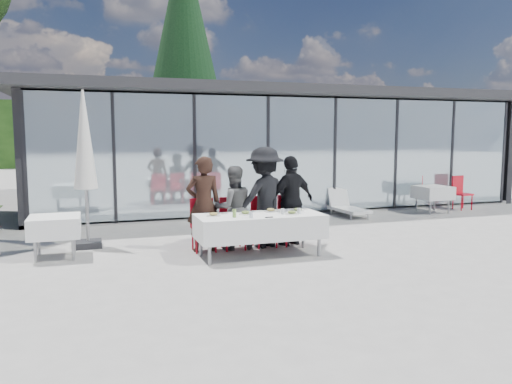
# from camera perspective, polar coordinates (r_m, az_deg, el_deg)

# --- Properties ---
(ground) EXTENTS (90.00, 90.00, 0.00)m
(ground) POSITION_cam_1_polar(r_m,az_deg,el_deg) (9.22, 3.72, -7.01)
(ground) COLOR gray
(ground) RESTS_ON ground
(pavilion) EXTENTS (14.80, 8.80, 3.44)m
(pavilion) POSITION_cam_1_polar(r_m,az_deg,el_deg) (17.33, -0.21, 6.49)
(pavilion) COLOR gray
(pavilion) RESTS_ON ground
(treeline) EXTENTS (62.50, 2.00, 4.40)m
(treeline) POSITION_cam_1_polar(r_m,az_deg,el_deg) (36.34, -16.21, 6.33)
(treeline) COLOR #173310
(treeline) RESTS_ON ground
(dining_table) EXTENTS (2.26, 0.96, 0.75)m
(dining_table) POSITION_cam_1_polar(r_m,az_deg,el_deg) (8.92, 0.44, -3.93)
(dining_table) COLOR white
(dining_table) RESTS_ON ground
(diner_a) EXTENTS (0.67, 0.67, 1.77)m
(diner_a) POSITION_cam_1_polar(r_m,az_deg,el_deg) (9.27, -6.01, -1.39)
(diner_a) COLOR black
(diner_a) RESTS_ON ground
(diner_chair_a) EXTENTS (0.44, 0.44, 0.97)m
(diner_chair_a) POSITION_cam_1_polar(r_m,az_deg,el_deg) (9.40, -6.09, -3.43)
(diner_chair_a) COLOR red
(diner_chair_a) RESTS_ON ground
(diner_b) EXTENTS (0.78, 0.78, 1.58)m
(diner_b) POSITION_cam_1_polar(r_m,az_deg,el_deg) (9.42, -2.62, -1.82)
(diner_b) COLOR #515151
(diner_b) RESTS_ON ground
(diner_chair_b) EXTENTS (0.44, 0.44, 0.97)m
(diner_chair_b) POSITION_cam_1_polar(r_m,az_deg,el_deg) (9.53, -2.74, -3.26)
(diner_chair_b) COLOR red
(diner_chair_b) RESTS_ON ground
(diner_c) EXTENTS (1.57, 1.57, 1.93)m
(diner_c) POSITION_cam_1_polar(r_m,az_deg,el_deg) (9.58, 0.99, -0.62)
(diner_c) COLOR black
(diner_c) RESTS_ON ground
(diner_chair_c) EXTENTS (0.44, 0.44, 0.97)m
(diner_chair_c) POSITION_cam_1_polar(r_m,az_deg,el_deg) (9.72, 0.83, -3.06)
(diner_chair_c) COLOR red
(diner_chair_c) RESTS_ON ground
(diner_d) EXTENTS (1.30, 1.30, 1.76)m
(diner_d) POSITION_cam_1_polar(r_m,az_deg,el_deg) (9.79, 4.09, -0.98)
(diner_d) COLOR black
(diner_d) RESTS_ON ground
(diner_chair_d) EXTENTS (0.44, 0.44, 0.97)m
(diner_chair_d) POSITION_cam_1_polar(r_m,az_deg,el_deg) (9.91, 3.90, -2.89)
(diner_chair_d) COLOR red
(diner_chair_d) RESTS_ON ground
(plate_a) EXTENTS (0.25, 0.25, 0.07)m
(plate_a) POSITION_cam_1_polar(r_m,az_deg,el_deg) (8.72, -4.88, -2.59)
(plate_a) COLOR white
(plate_a) RESTS_ON dining_table
(plate_b) EXTENTS (0.25, 0.25, 0.07)m
(plate_b) POSITION_cam_1_polar(r_m,az_deg,el_deg) (8.88, -1.20, -2.42)
(plate_b) COLOR white
(plate_b) RESTS_ON dining_table
(plate_c) EXTENTS (0.25, 0.25, 0.07)m
(plate_c) POSITION_cam_1_polar(r_m,az_deg,el_deg) (9.18, 1.71, -2.12)
(plate_c) COLOR white
(plate_c) RESTS_ON dining_table
(plate_d) EXTENTS (0.25, 0.25, 0.07)m
(plate_d) POSITION_cam_1_polar(r_m,az_deg,el_deg) (9.25, 4.81, -2.07)
(plate_d) COLOR white
(plate_d) RESTS_ON dining_table
(plate_extra) EXTENTS (0.25, 0.25, 0.07)m
(plate_extra) POSITION_cam_1_polar(r_m,az_deg,el_deg) (8.92, 4.12, -2.39)
(plate_extra) COLOR white
(plate_extra) RESTS_ON dining_table
(juice_bottle) EXTENTS (0.06, 0.06, 0.14)m
(juice_bottle) POSITION_cam_1_polar(r_m,az_deg,el_deg) (8.56, -2.49, -2.45)
(juice_bottle) COLOR #7CA946
(juice_bottle) RESTS_ON dining_table
(drinking_glasses) EXTENTS (1.03, 0.28, 0.10)m
(drinking_glasses) POSITION_cam_1_polar(r_m,az_deg,el_deg) (8.80, 2.53, -2.35)
(drinking_glasses) COLOR silver
(drinking_glasses) RESTS_ON dining_table
(folded_eyeglasses) EXTENTS (0.14, 0.03, 0.01)m
(folded_eyeglasses) POSITION_cam_1_polar(r_m,az_deg,el_deg) (8.54, 1.49, -2.90)
(folded_eyeglasses) COLOR black
(folded_eyeglasses) RESTS_ON dining_table
(spare_table_left) EXTENTS (0.86, 0.86, 0.74)m
(spare_table_left) POSITION_cam_1_polar(r_m,az_deg,el_deg) (9.47, -22.02, -3.69)
(spare_table_left) COLOR white
(spare_table_left) RESTS_ON ground
(spare_table_right) EXTENTS (0.86, 0.86, 0.74)m
(spare_table_right) POSITION_cam_1_polar(r_m,az_deg,el_deg) (14.77, 19.55, -0.08)
(spare_table_right) COLOR white
(spare_table_right) RESTS_ON ground
(spare_chair_a) EXTENTS (0.50, 0.50, 0.97)m
(spare_chair_a) POSITION_cam_1_polar(r_m,az_deg,el_deg) (15.70, 22.31, 0.12)
(spare_chair_a) COLOR red
(spare_chair_a) RESTS_ON ground
(spare_chair_b) EXTENTS (0.60, 0.60, 0.97)m
(spare_chair_b) POSITION_cam_1_polar(r_m,az_deg,el_deg) (15.71, 18.36, 0.27)
(spare_chair_b) COLOR red
(spare_chair_b) RESTS_ON ground
(market_umbrella) EXTENTS (0.50, 0.50, 3.00)m
(market_umbrella) POSITION_cam_1_polar(r_m,az_deg,el_deg) (10.01, -19.00, 4.72)
(market_umbrella) COLOR black
(market_umbrella) RESTS_ON ground
(lounger) EXTENTS (0.71, 1.38, 0.72)m
(lounger) POSITION_cam_1_polar(r_m,az_deg,el_deg) (13.65, 10.23, -1.57)
(lounger) COLOR white
(lounger) RESTS_ON ground
(conifer_tree) EXTENTS (4.00, 4.00, 10.50)m
(conifer_tree) POSITION_cam_1_polar(r_m,az_deg,el_deg) (21.99, -8.20, 16.48)
(conifer_tree) COLOR #382316
(conifer_tree) RESTS_ON ground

